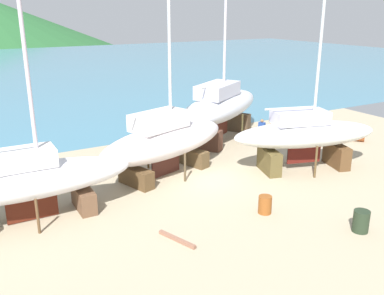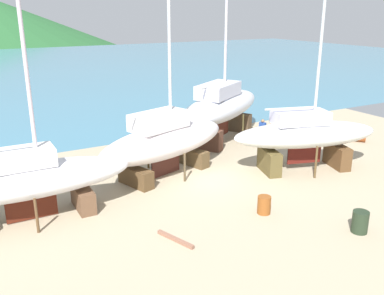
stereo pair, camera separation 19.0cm
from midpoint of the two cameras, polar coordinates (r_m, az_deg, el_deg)
ground_plane at (r=21.73m, az=3.76°, el=-5.70°), size 40.73×40.73×0.00m
sea_water at (r=69.86m, az=-20.81°, el=9.63°), size 162.92×83.58×0.01m
sailboat_large_starboard at (r=24.63m, az=14.69°, el=1.71°), size 8.76×4.81×12.50m
sailboat_small_center at (r=23.04m, az=-3.90°, el=1.00°), size 8.95×5.10×15.53m
sailboat_mid_port at (r=19.27m, az=-21.39°, el=-4.12°), size 8.95×2.74×13.15m
sailboat_far_slipway at (r=29.53m, az=3.60°, el=5.54°), size 10.21×7.93×16.71m
worker at (r=29.17m, az=9.12°, el=2.19°), size 0.37×0.50×1.73m
barrel_blue_faded at (r=31.70m, az=21.15°, el=1.35°), size 1.05×1.10×0.61m
barrel_rust_mid at (r=19.44m, az=9.47°, el=-7.57°), size 0.73×0.73×0.82m
barrel_tipped_center at (r=18.94m, az=21.44°, el=-9.18°), size 0.79×0.79×0.92m
timber_long_aft at (r=17.18m, az=-2.35°, el=-12.20°), size 0.75×1.82×0.15m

